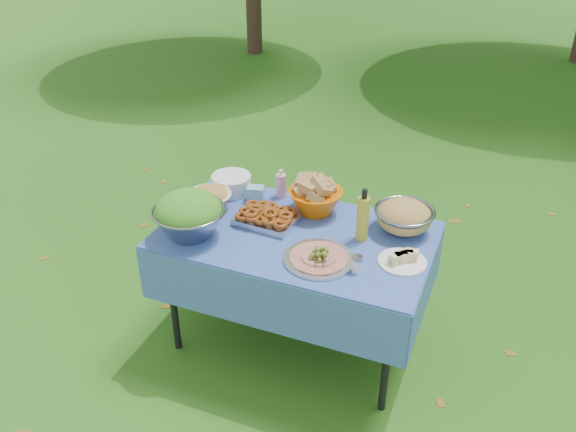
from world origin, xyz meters
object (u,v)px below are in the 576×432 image
object	(u,v)px
pasta_bowl_steel	(404,216)
charcuterie_platter	(319,253)
picnic_table	(295,289)
oil_bottle	(363,215)
salad_bowl	(189,215)
bread_bowl	(316,196)
plate_stack	(231,183)

from	to	relation	value
pasta_bowl_steel	charcuterie_platter	xyz separation A→B (m)	(-0.33, -0.45, -0.05)
picnic_table	pasta_bowl_steel	size ratio (longest dim) A/B	4.50
picnic_table	charcuterie_platter	size ratio (longest dim) A/B	4.02
picnic_table	oil_bottle	bearing A→B (deg)	14.14
salad_bowl	picnic_table	bearing A→B (deg)	23.38
oil_bottle	bread_bowl	bearing A→B (deg)	151.41
picnic_table	salad_bowl	xyz separation A→B (m)	(-0.52, -0.23, 0.51)
plate_stack	bread_bowl	distance (m)	0.56
plate_stack	pasta_bowl_steel	bearing A→B (deg)	-2.32
oil_bottle	pasta_bowl_steel	bearing A→B (deg)	42.67
plate_stack	oil_bottle	xyz separation A→B (m)	(0.88, -0.21, 0.10)
picnic_table	pasta_bowl_steel	world-z (taller)	pasta_bowl_steel
pasta_bowl_steel	charcuterie_platter	distance (m)	0.56
bread_bowl	pasta_bowl_steel	distance (m)	0.51
salad_bowl	charcuterie_platter	xyz separation A→B (m)	(0.72, 0.04, -0.09)
pasta_bowl_steel	plate_stack	bearing A→B (deg)	177.68
salad_bowl	bread_bowl	bearing A→B (deg)	42.26
picnic_table	plate_stack	distance (m)	0.75
picnic_table	bread_bowl	bearing A→B (deg)	86.16
salad_bowl	plate_stack	bearing A→B (deg)	91.70
plate_stack	oil_bottle	distance (m)	0.91
bread_bowl	pasta_bowl_steel	world-z (taller)	bread_bowl
picnic_table	plate_stack	xyz separation A→B (m)	(-0.54, 0.30, 0.43)
plate_stack	oil_bottle	bearing A→B (deg)	-13.68
picnic_table	oil_bottle	distance (m)	0.64
salad_bowl	charcuterie_platter	world-z (taller)	salad_bowl
salad_bowl	bread_bowl	xyz separation A→B (m)	(0.54, 0.49, -0.02)
salad_bowl	bread_bowl	size ratio (longest dim) A/B	1.25
plate_stack	pasta_bowl_steel	distance (m)	1.07
charcuterie_platter	plate_stack	bearing A→B (deg)	146.42
picnic_table	charcuterie_platter	xyz separation A→B (m)	(0.20, -0.19, 0.42)
pasta_bowl_steel	oil_bottle	size ratio (longest dim) A/B	1.09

